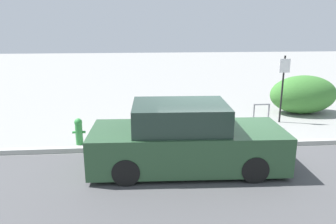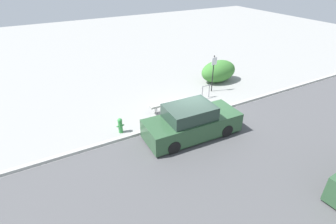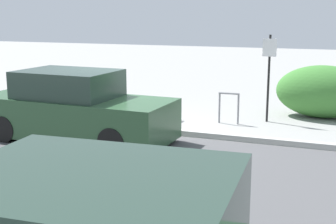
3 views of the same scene
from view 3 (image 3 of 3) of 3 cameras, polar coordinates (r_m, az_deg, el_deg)
name	(u,v)px [view 3 (image 3 of 3)]	position (r m, az deg, el deg)	size (l,w,h in m)	color
ground_plane	(128,130)	(11.65, -4.87, -2.19)	(60.00, 60.00, 0.00)	gray
curb	(128,127)	(11.63, -4.87, -1.88)	(60.00, 0.20, 0.13)	#A8A8A3
bench	(135,102)	(12.94, -4.10, 1.27)	(2.25, 0.37, 0.51)	#515156
bike_rack	(229,105)	(12.29, 7.43, 0.89)	(0.55, 0.06, 0.83)	gray
sign_post	(269,70)	(12.55, 12.19, 5.02)	(0.36, 0.08, 2.30)	black
fire_hydrant	(25,101)	(13.89, -17.00, 1.33)	(0.36, 0.22, 0.77)	#338C3F
shrub_hedge	(323,92)	(13.58, 18.36, 2.37)	(2.54, 1.50, 1.45)	#3D7A33
parked_car_near	(75,110)	(10.78, -11.33, 0.29)	(4.51, 1.87, 1.59)	black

